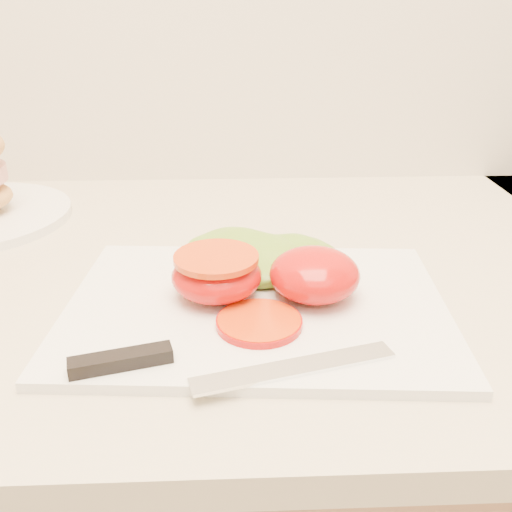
{
  "coord_description": "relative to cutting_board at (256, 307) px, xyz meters",
  "views": [
    {
      "loc": [
        -0.26,
        1.08,
        1.21
      ],
      "look_at": [
        -0.24,
        1.57,
        0.99
      ],
      "focal_mm": 40.0,
      "sensor_mm": 36.0,
      "label": 1
    }
  ],
  "objects": [
    {
      "name": "cutting_board",
      "position": [
        0.0,
        0.0,
        0.0
      ],
      "size": [
        0.38,
        0.29,
        0.01
      ],
      "primitive_type": "cube",
      "rotation": [
        0.0,
        0.0,
        -0.07
      ],
      "color": "white",
      "rests_on": "counter"
    },
    {
      "name": "tomato_half_dome",
      "position": [
        0.06,
        0.01,
        0.03
      ],
      "size": [
        0.09,
        0.09,
        0.05
      ],
      "primitive_type": "ellipsoid",
      "color": "red",
      "rests_on": "cutting_board"
    },
    {
      "name": "tomato_half_cut",
      "position": [
        -0.04,
        0.01,
        0.03
      ],
      "size": [
        0.09,
        0.09,
        0.04
      ],
      "color": "red",
      "rests_on": "cutting_board"
    },
    {
      "name": "tomato_slice_0",
      "position": [
        0.0,
        -0.04,
        0.01
      ],
      "size": [
        0.08,
        0.08,
        0.01
      ],
      "primitive_type": "cylinder",
      "color": "red",
      "rests_on": "cutting_board"
    },
    {
      "name": "lettuce_leaf_0",
      "position": [
        -0.01,
        0.08,
        0.02
      ],
      "size": [
        0.18,
        0.17,
        0.03
      ],
      "primitive_type": "ellipsoid",
      "rotation": [
        0.0,
        0.0,
        -0.66
      ],
      "color": "#70A52B",
      "rests_on": "cutting_board"
    },
    {
      "name": "lettuce_leaf_1",
      "position": [
        0.04,
        0.08,
        0.02
      ],
      "size": [
        0.12,
        0.09,
        0.02
      ],
      "primitive_type": "ellipsoid",
      "rotation": [
        0.0,
        0.0,
        0.07
      ],
      "color": "#70A52B",
      "rests_on": "cutting_board"
    },
    {
      "name": "knife",
      "position": [
        -0.06,
        -0.1,
        0.01
      ],
      "size": [
        0.27,
        0.07,
        0.01
      ],
      "rotation": [
        0.0,
        0.0,
        0.27
      ],
      "color": "silver",
      "rests_on": "cutting_board"
    }
  ]
}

